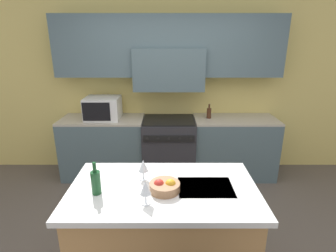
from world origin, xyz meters
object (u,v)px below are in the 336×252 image
(range_stove, at_px, (170,148))
(microwave, at_px, (104,108))
(wine_bottle, at_px, (97,182))
(fruit_bowl, at_px, (166,186))
(wine_glass_near, at_px, (147,188))
(wine_glass_far, at_px, (144,166))
(oil_bottle_on_counter, at_px, (210,113))

(range_stove, height_order, microwave, microwave)
(wine_bottle, relative_size, fruit_bowl, 1.10)
(range_stove, xyz_separation_m, wine_glass_near, (-0.17, -2.14, 0.60))
(wine_glass_far, xyz_separation_m, oil_bottle_on_counter, (0.83, 1.83, -0.04))
(microwave, xyz_separation_m, wine_bottle, (0.42, -2.03, -0.06))
(microwave, height_order, wine_glass_far, microwave)
(range_stove, height_order, fruit_bowl, fruit_bowl)
(wine_bottle, bearing_deg, wine_glass_near, -18.35)
(wine_glass_far, bearing_deg, wine_glass_near, -82.14)
(wine_bottle, xyz_separation_m, fruit_bowl, (0.53, 0.04, -0.06))
(range_stove, bearing_deg, wine_glass_far, -97.02)
(range_stove, bearing_deg, wine_bottle, -105.67)
(fruit_bowl, distance_m, oil_bottle_on_counter, 2.11)
(wine_bottle, xyz_separation_m, wine_glass_far, (0.34, 0.22, 0.02))
(oil_bottle_on_counter, bearing_deg, wine_bottle, -119.75)
(wine_glass_near, relative_size, wine_glass_far, 1.00)
(microwave, bearing_deg, range_stove, -1.09)
(wine_glass_near, height_order, fruit_bowl, wine_glass_near)
(microwave, bearing_deg, fruit_bowl, -64.56)
(wine_bottle, height_order, wine_glass_near, wine_bottle)
(range_stove, relative_size, wine_glass_near, 5.11)
(wine_bottle, bearing_deg, microwave, 101.73)
(wine_bottle, bearing_deg, oil_bottle_on_counter, 60.25)
(microwave, distance_m, fruit_bowl, 2.21)
(wine_bottle, relative_size, wine_glass_far, 1.47)
(wine_glass_near, distance_m, fruit_bowl, 0.23)
(microwave, distance_m, oil_bottle_on_counter, 1.59)
(wine_bottle, bearing_deg, fruit_bowl, 3.96)
(microwave, relative_size, wine_glass_near, 2.80)
(wine_bottle, distance_m, wine_glass_near, 0.41)
(fruit_bowl, bearing_deg, wine_glass_near, -129.32)
(wine_glass_far, bearing_deg, oil_bottle_on_counter, 65.70)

